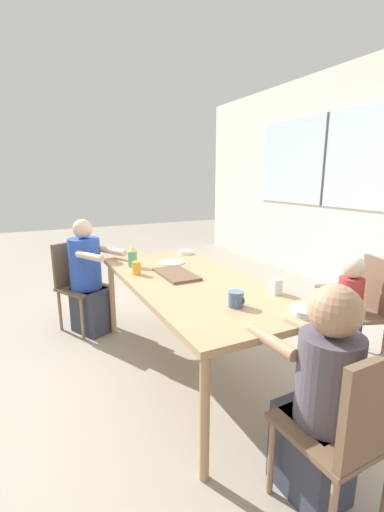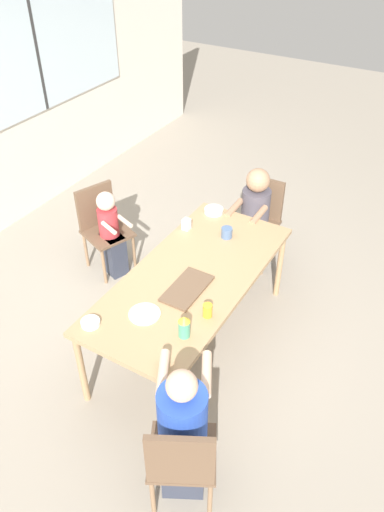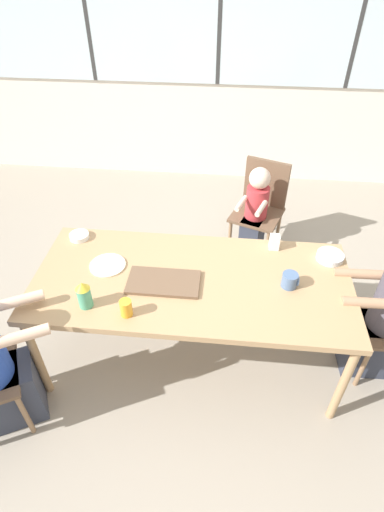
{
  "view_description": "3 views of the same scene",
  "coord_description": "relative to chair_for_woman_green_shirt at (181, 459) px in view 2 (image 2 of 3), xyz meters",
  "views": [
    {
      "loc": [
        2.13,
        -1.06,
        1.46
      ],
      "look_at": [
        0.0,
        0.0,
        0.9
      ],
      "focal_mm": 24.0,
      "sensor_mm": 36.0,
      "label": 1
    },
    {
      "loc": [
        -2.5,
        -1.47,
        3.15
      ],
      "look_at": [
        0.0,
        0.0,
        0.9
      ],
      "focal_mm": 35.0,
      "sensor_mm": 36.0,
      "label": 2
    },
    {
      "loc": [
        0.18,
        -1.73,
        2.37
      ],
      "look_at": [
        0.0,
        0.0,
        0.9
      ],
      "focal_mm": 28.0,
      "sensor_mm": 36.0,
      "label": 3
    }
  ],
  "objects": [
    {
      "name": "coffee_mug",
      "position": [
        1.78,
        0.64,
        0.27
      ],
      "size": [
        0.1,
        0.09,
        0.09
      ],
      "color": "slate",
      "rests_on": "dining_table"
    },
    {
      "name": "chair_for_man_blue_shirt",
      "position": [
        2.57,
        0.67,
        0.0
      ],
      "size": [
        0.41,
        0.41,
        0.84
      ],
      "rotation": [
        0.0,
        0.0,
        -4.69
      ],
      "color": "brown",
      "rests_on": "ground_plane"
    },
    {
      "name": "juice_glass",
      "position": [
        0.88,
        0.33,
        0.28
      ],
      "size": [
        0.07,
        0.07,
        0.1
      ],
      "color": "gold",
      "rests_on": "dining_table"
    },
    {
      "name": "bowl_white_shallow",
      "position": [
        2.06,
        0.91,
        0.24
      ],
      "size": [
        0.17,
        0.17,
        0.04
      ],
      "color": "silver",
      "rests_on": "dining_table"
    },
    {
      "name": "sippy_cup",
      "position": [
        0.64,
        0.37,
        0.31
      ],
      "size": [
        0.08,
        0.08,
        0.17
      ],
      "color": "#4CA57F",
      "rests_on": "dining_table"
    },
    {
      "name": "dining_table",
      "position": [
        1.21,
        0.64,
        0.17
      ],
      "size": [
        1.91,
        0.87,
        0.72
      ],
      "color": "tan",
      "rests_on": "ground_plane"
    },
    {
      "name": "ground_plane",
      "position": [
        1.21,
        0.64,
        -0.5
      ],
      "size": [
        16.0,
        16.0,
        0.0
      ],
      "primitive_type": "plane",
      "color": "gray"
    },
    {
      "name": "chair_for_woman_green_shirt",
      "position": [
        0.0,
        0.0,
        0.0
      ],
      "size": [
        0.54,
        0.54,
        0.84
      ],
      "rotation": [
        0.0,
        0.0,
        -1.08
      ],
      "color": "brown",
      "rests_on": "ground_plane"
    },
    {
      "name": "food_tray_dark",
      "position": [
        1.04,
        0.59,
        0.24
      ],
      "size": [
        0.43,
        0.23,
        0.02
      ],
      "color": "brown",
      "rests_on": "dining_table"
    },
    {
      "name": "person_woman_green_shirt",
      "position": [
        0.15,
        0.08,
        -0.01
      ],
      "size": [
        0.59,
        0.5,
        1.08
      ],
      "rotation": [
        0.0,
        0.0,
        -1.08
      ],
      "color": "#333847",
      "rests_on": "ground_plane"
    },
    {
      "name": "plate_tortillas",
      "position": [
        0.67,
        0.71,
        0.23
      ],
      "size": [
        0.22,
        0.22,
        0.01
      ],
      "color": "beige",
      "rests_on": "dining_table"
    },
    {
      "name": "person_toddler",
      "position": [
        1.63,
        1.77,
        -0.07
      ],
      "size": [
        0.3,
        0.38,
        0.88
      ],
      "rotation": [
        0.0,
        0.0,
        -3.5
      ],
      "color": "#333847",
      "rests_on": "ground_plane"
    },
    {
      "name": "milk_carton_small",
      "position": [
        1.71,
        0.99,
        0.27
      ],
      "size": [
        0.06,
        0.06,
        0.1
      ],
      "color": "silver",
      "rests_on": "dining_table"
    },
    {
      "name": "bowl_cereal",
      "position": [
        0.41,
        0.96,
        0.24
      ],
      "size": [
        0.13,
        0.13,
        0.03
      ],
      "color": "white",
      "rests_on": "dining_table"
    },
    {
      "name": "chair_for_toddler",
      "position": [
        1.68,
        1.92,
        0.0
      ],
      "size": [
        0.51,
        0.51,
        0.84
      ],
      "rotation": [
        0.0,
        0.0,
        -3.5
      ],
      "color": "brown",
      "rests_on": "ground_plane"
    },
    {
      "name": "person_man_blue_shirt",
      "position": [
        2.41,
        0.67,
        -0.01
      ],
      "size": [
        0.51,
        0.31,
        1.04
      ],
      "rotation": [
        0.0,
        0.0,
        -4.69
      ],
      "color": "#333847",
      "rests_on": "ground_plane"
    }
  ]
}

